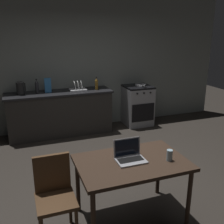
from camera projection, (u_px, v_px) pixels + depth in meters
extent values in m
plane|color=#2D2823|center=(118.00, 182.00, 3.81)|extent=(12.00, 12.00, 0.00)
cube|color=gray|center=(90.00, 64.00, 5.76)|extent=(6.40, 0.10, 2.83)
cube|color=#282623|center=(60.00, 114.00, 5.50)|extent=(2.10, 0.60, 0.88)
cube|color=black|center=(59.00, 93.00, 5.36)|extent=(2.16, 0.64, 0.04)
cube|color=gray|center=(137.00, 106.00, 6.08)|extent=(0.60, 0.60, 0.88)
cube|color=black|center=(138.00, 87.00, 5.94)|extent=(0.60, 0.60, 0.04)
cube|color=black|center=(143.00, 113.00, 5.82)|extent=(0.54, 0.01, 0.40)
cylinder|color=black|center=(137.00, 94.00, 5.63)|extent=(0.04, 0.02, 0.04)
cylinder|color=black|center=(144.00, 93.00, 5.68)|extent=(0.04, 0.02, 0.04)
cylinder|color=black|center=(151.00, 93.00, 5.73)|extent=(0.04, 0.02, 0.04)
cube|color=#332319|center=(132.00, 163.00, 2.88)|extent=(1.21, 0.79, 0.04)
cylinder|color=#332319|center=(93.00, 222.00, 2.51)|extent=(0.05, 0.05, 0.70)
cylinder|color=#332319|center=(189.00, 198.00, 2.87)|extent=(0.05, 0.05, 0.70)
cylinder|color=#332319|center=(78.00, 185.00, 3.11)|extent=(0.05, 0.05, 0.70)
cylinder|color=#332319|center=(158.00, 169.00, 3.47)|extent=(0.05, 0.05, 0.70)
cube|color=#4C331E|center=(56.00, 201.00, 2.67)|extent=(0.40, 0.40, 0.04)
cube|color=#4C331E|center=(52.00, 173.00, 2.77)|extent=(0.38, 0.04, 0.42)
cylinder|color=#4C331E|center=(39.00, 214.00, 2.84)|extent=(0.04, 0.04, 0.43)
cylinder|color=#4C331E|center=(70.00, 207.00, 2.95)|extent=(0.04, 0.04, 0.43)
cube|color=#99999E|center=(131.00, 161.00, 2.86)|extent=(0.32, 0.22, 0.02)
cube|color=black|center=(131.00, 159.00, 2.87)|extent=(0.28, 0.12, 0.00)
cube|color=#99999E|center=(127.00, 147.00, 2.93)|extent=(0.32, 0.03, 0.21)
cube|color=black|center=(127.00, 147.00, 2.93)|extent=(0.29, 0.02, 0.18)
cylinder|color=black|center=(21.00, 94.00, 5.11)|extent=(0.16, 0.16, 0.02)
cylinder|color=black|center=(20.00, 88.00, 5.07)|extent=(0.15, 0.15, 0.23)
cylinder|color=black|center=(20.00, 82.00, 5.03)|extent=(0.09, 0.09, 0.02)
cube|color=black|center=(25.00, 87.00, 5.10)|extent=(0.02, 0.02, 0.16)
cylinder|color=#8C601E|center=(96.00, 85.00, 5.54)|extent=(0.07, 0.07, 0.19)
cone|color=#8C601E|center=(96.00, 79.00, 5.50)|extent=(0.07, 0.07, 0.06)
cylinder|color=black|center=(96.00, 77.00, 5.49)|extent=(0.03, 0.03, 0.02)
cylinder|color=gray|center=(140.00, 86.00, 5.93)|extent=(0.23, 0.23, 0.01)
torus|color=gray|center=(140.00, 84.00, 5.92)|extent=(0.24, 0.24, 0.02)
cylinder|color=black|center=(144.00, 87.00, 5.74)|extent=(0.02, 0.18, 0.02)
cylinder|color=#99B7C6|center=(170.00, 155.00, 2.87)|extent=(0.07, 0.07, 0.13)
cube|color=#3372B2|center=(48.00, 85.00, 5.26)|extent=(0.13, 0.05, 0.29)
cube|color=silver|center=(78.00, 90.00, 5.48)|extent=(0.34, 0.26, 0.03)
cylinder|color=white|center=(74.00, 85.00, 5.42)|extent=(0.04, 0.18, 0.18)
cylinder|color=white|center=(78.00, 85.00, 5.45)|extent=(0.04, 0.18, 0.18)
cylinder|color=white|center=(81.00, 85.00, 5.47)|extent=(0.04, 0.18, 0.18)
cylinder|color=#2D2D33|center=(37.00, 88.00, 5.26)|extent=(0.07, 0.07, 0.20)
cone|color=#2D2D33|center=(36.00, 81.00, 5.22)|extent=(0.07, 0.07, 0.06)
cylinder|color=black|center=(36.00, 79.00, 5.21)|extent=(0.03, 0.03, 0.02)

